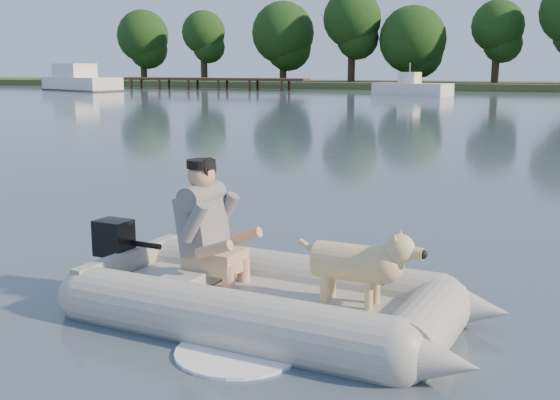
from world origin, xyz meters
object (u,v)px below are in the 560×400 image
at_px(dog, 350,269).
at_px(dock, 213,84).
at_px(dinghy, 274,251).
at_px(man, 204,219).
at_px(cabin_cruiser, 81,77).
at_px(motorboat, 412,80).

bearing_deg(dog, dock, 123.39).
bearing_deg(dinghy, man, 175.76).
relative_size(dock, cabin_cruiser, 2.05).
xyz_separation_m(man, cabin_cruiser, (-35.13, 45.05, 0.33)).
height_order(dog, motorboat, motorboat).
height_order(dock, cabin_cruiser, cabin_cruiser).
distance_m(dinghy, cabin_cruiser, 57.68).
bearing_deg(man, dock, 122.21).
bearing_deg(man, motorboat, 104.07).
xyz_separation_m(dock, man, (25.92, -51.76, 0.31)).
distance_m(dinghy, dog, 0.69).
height_order(dock, motorboat, motorboat).
xyz_separation_m(cabin_cruiser, motorboat, (28.31, 0.73, -0.04)).
bearing_deg(dinghy, motorboat, 104.95).
bearing_deg(motorboat, man, -63.40).
bearing_deg(dog, man, 180.00).
xyz_separation_m(dock, dog, (27.35, -51.90, 0.03)).
bearing_deg(motorboat, cabin_cruiser, -160.39).
distance_m(dog, cabin_cruiser, 58.13).
bearing_deg(man, cabin_cruiser, 133.55).
height_order(dinghy, motorboat, motorboat).
bearing_deg(dock, dog, -62.21).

